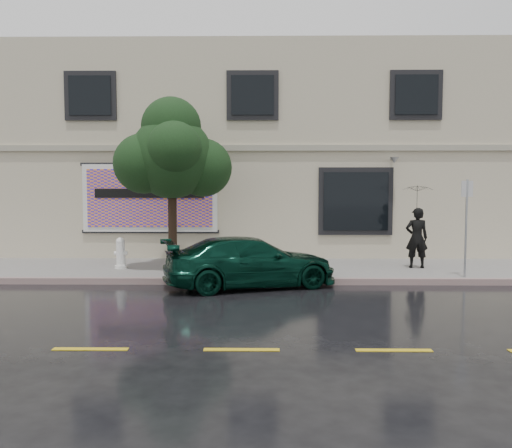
{
  "coord_description": "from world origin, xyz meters",
  "views": [
    {
      "loc": [
        0.3,
        -10.57,
        2.33
      ],
      "look_at": [
        0.14,
        2.2,
        1.43
      ],
      "focal_mm": 35.0,
      "sensor_mm": 36.0,
      "label": 1
    }
  ],
  "objects_px": {
    "pedestrian": "(417,238)",
    "street_tree": "(172,158)",
    "car": "(250,262)",
    "fire_hydrant": "(121,253)"
  },
  "relations": [
    {
      "from": "pedestrian",
      "to": "street_tree",
      "type": "height_order",
      "value": "street_tree"
    },
    {
      "from": "street_tree",
      "to": "fire_hydrant",
      "type": "height_order",
      "value": "street_tree"
    },
    {
      "from": "pedestrian",
      "to": "street_tree",
      "type": "relative_size",
      "value": 0.4
    },
    {
      "from": "pedestrian",
      "to": "street_tree",
      "type": "xyz_separation_m",
      "value": [
        -6.7,
        -0.32,
        2.18
      ]
    },
    {
      "from": "car",
      "to": "street_tree",
      "type": "relative_size",
      "value": 0.99
    },
    {
      "from": "pedestrian",
      "to": "street_tree",
      "type": "distance_m",
      "value": 7.05
    },
    {
      "from": "car",
      "to": "fire_hydrant",
      "type": "distance_m",
      "value": 4.04
    },
    {
      "from": "car",
      "to": "pedestrian",
      "type": "height_order",
      "value": "pedestrian"
    },
    {
      "from": "fire_hydrant",
      "to": "car",
      "type": "bearing_deg",
      "value": -4.56
    },
    {
      "from": "car",
      "to": "street_tree",
      "type": "distance_m",
      "value": 3.74
    }
  ]
}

